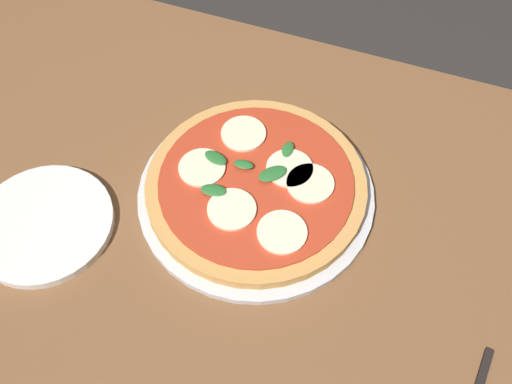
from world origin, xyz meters
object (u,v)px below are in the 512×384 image
dining_table (264,246)px  plate_white (44,224)px  serving_tray (256,193)px  pizza (256,185)px

dining_table → plate_white: bearing=-156.3°
dining_table → serving_tray: (-0.03, 0.03, 0.10)m
pizza → serving_tray: bearing=-73.0°
serving_tray → pizza: bearing=107.0°
dining_table → plate_white: (-0.31, -0.13, 0.10)m
serving_tray → dining_table: bearing=-49.8°
pizza → plate_white: 0.33m
serving_tray → pizza: size_ratio=1.08×
dining_table → plate_white: size_ratio=7.38×
dining_table → pizza: 0.13m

